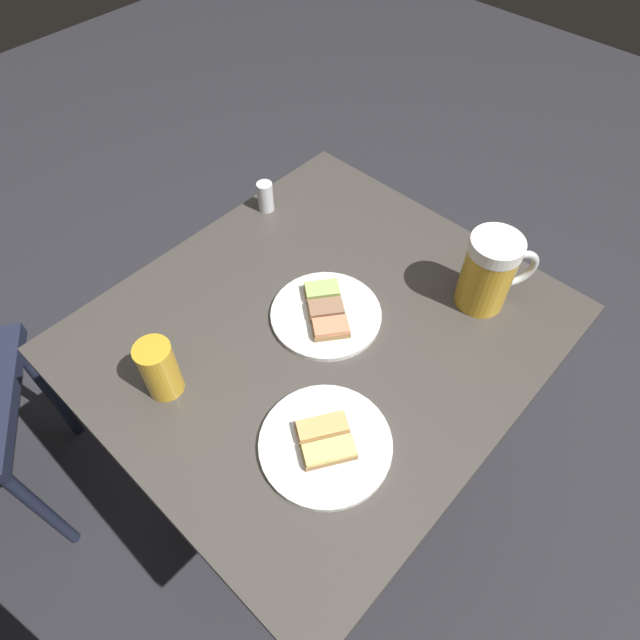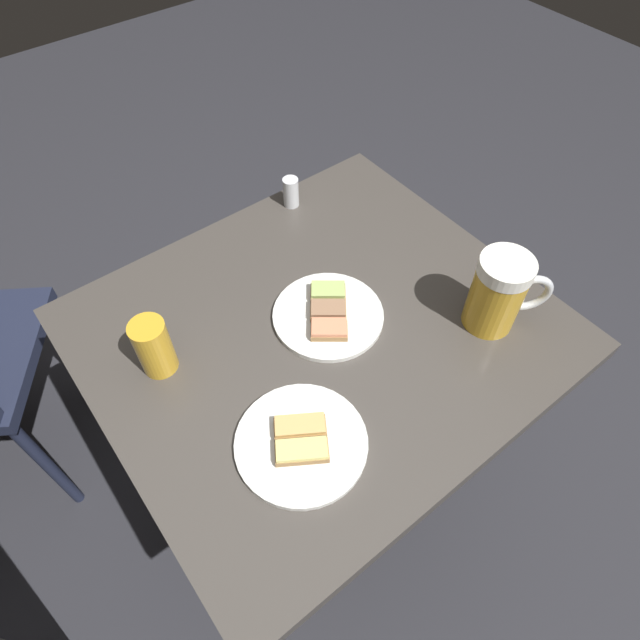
{
  "view_description": "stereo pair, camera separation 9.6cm",
  "coord_description": "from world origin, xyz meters",
  "px_view_note": "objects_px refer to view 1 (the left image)",
  "views": [
    {
      "loc": [
        0.4,
        -0.43,
        1.48
      ],
      "look_at": [
        0.0,
        0.0,
        0.73
      ],
      "focal_mm": 30.52,
      "sensor_mm": 36.0,
      "label": 1
    },
    {
      "loc": [
        0.47,
        -0.36,
        1.48
      ],
      "look_at": [
        0.0,
        0.0,
        0.73
      ],
      "focal_mm": 30.52,
      "sensor_mm": 36.0,
      "label": 2
    }
  ],
  "objects_px": {
    "plate_near": "(326,313)",
    "beer_glass_small": "(159,369)",
    "plate_far": "(326,443)",
    "beer_mug": "(490,272)",
    "salt_shaker": "(265,197)"
  },
  "relations": [
    {
      "from": "beer_mug",
      "to": "salt_shaker",
      "type": "relative_size",
      "value": 2.29
    },
    {
      "from": "plate_near",
      "to": "plate_far",
      "type": "height_order",
      "value": "same"
    },
    {
      "from": "beer_mug",
      "to": "plate_near",
      "type": "bearing_deg",
      "value": -129.17
    },
    {
      "from": "plate_near",
      "to": "beer_mug",
      "type": "bearing_deg",
      "value": 50.83
    },
    {
      "from": "plate_far",
      "to": "beer_mug",
      "type": "height_order",
      "value": "beer_mug"
    },
    {
      "from": "plate_far",
      "to": "plate_near",
      "type": "bearing_deg",
      "value": 132.34
    },
    {
      "from": "plate_far",
      "to": "beer_mug",
      "type": "distance_m",
      "value": 0.42
    },
    {
      "from": "plate_far",
      "to": "beer_glass_small",
      "type": "height_order",
      "value": "beer_glass_small"
    },
    {
      "from": "plate_near",
      "to": "beer_glass_small",
      "type": "distance_m",
      "value": 0.31
    },
    {
      "from": "plate_near",
      "to": "salt_shaker",
      "type": "bearing_deg",
      "value": 156.0
    },
    {
      "from": "beer_mug",
      "to": "salt_shaker",
      "type": "height_order",
      "value": "beer_mug"
    },
    {
      "from": "plate_near",
      "to": "salt_shaker",
      "type": "relative_size",
      "value": 3.06
    },
    {
      "from": "plate_far",
      "to": "salt_shaker",
      "type": "distance_m",
      "value": 0.57
    },
    {
      "from": "salt_shaker",
      "to": "plate_far",
      "type": "bearing_deg",
      "value": -34.4
    },
    {
      "from": "plate_near",
      "to": "beer_mug",
      "type": "height_order",
      "value": "beer_mug"
    }
  ]
}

